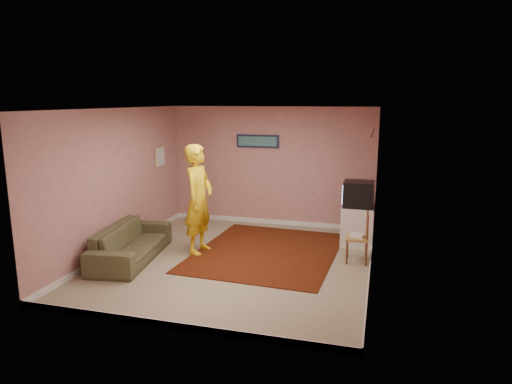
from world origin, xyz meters
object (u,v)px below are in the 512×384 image
(chair_b, at_px, (357,232))
(person, at_px, (199,199))
(chair_a, at_px, (356,211))
(sofa, at_px, (131,242))
(crt_tv, at_px, (358,194))
(tv_cabinet, at_px, (357,226))

(chair_b, xyz_separation_m, person, (-2.80, -0.25, 0.45))
(chair_a, bearing_deg, person, -130.76)
(chair_a, xyz_separation_m, sofa, (-3.68, -2.53, -0.21))
(crt_tv, relative_size, person, 0.29)
(chair_b, distance_m, sofa, 3.92)
(crt_tv, height_order, person, person)
(crt_tv, distance_m, person, 2.99)
(chair_a, bearing_deg, chair_b, -71.33)
(crt_tv, xyz_separation_m, person, (-2.74, -1.18, -0.01))
(tv_cabinet, distance_m, chair_b, 0.95)
(person, bearing_deg, tv_cabinet, -62.98)
(tv_cabinet, xyz_separation_m, chair_b, (0.05, -0.93, 0.16))
(tv_cabinet, xyz_separation_m, chair_a, (-0.07, 0.68, 0.14))
(chair_b, bearing_deg, chair_a, -178.55)
(chair_a, bearing_deg, crt_tv, -70.30)
(tv_cabinet, relative_size, sofa, 0.37)
(tv_cabinet, distance_m, chair_a, 0.69)
(tv_cabinet, relative_size, person, 0.38)
(tv_cabinet, height_order, chair_a, chair_a)
(sofa, distance_m, person, 1.39)
(tv_cabinet, height_order, chair_b, chair_b)
(chair_a, relative_size, chair_b, 0.96)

